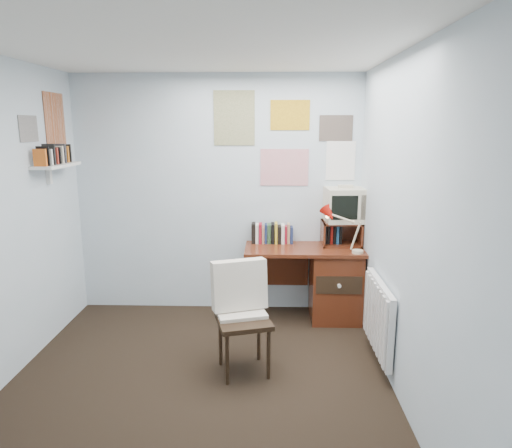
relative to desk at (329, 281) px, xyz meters
The scene contains 14 objects.
ground 1.93m from the desk, 128.37° to the right, with size 3.50×3.50×0.00m, color black.
back_wall 1.47m from the desk, 167.00° to the left, with size 3.00×0.02×2.50m, color silver.
right_wall 1.74m from the desk, 77.48° to the right, with size 0.02×3.50×2.50m, color silver.
ceiling 2.82m from the desk, 128.37° to the right, with size 3.00×3.50×0.02m, color white.
desk is the anchor object (origin of this frame).
desk_chair 1.38m from the desk, 127.02° to the right, with size 0.45×0.43×0.88m, color black.
desk_lamp 0.63m from the desk, 39.65° to the right, with size 0.28×0.24×0.40m, color red.
tv_riser 0.51m from the desk, 42.96° to the left, with size 0.40×0.30×0.25m, color #5F2815.
crt_tv 0.82m from the desk, 41.10° to the left, with size 0.40×0.37×0.38m, color beige.
book_row 0.71m from the desk, 160.58° to the left, with size 0.60×0.14×0.22m, color #5F2815.
radiator 0.97m from the desk, 72.76° to the right, with size 0.09×0.80×0.60m, color white.
wall_shelf 2.87m from the desk, behind, with size 0.20×0.62×0.24m, color white.
posters_back 1.54m from the desk, 150.72° to the left, with size 1.20×0.01×0.90m, color white.
posters_left 3.13m from the desk, behind, with size 0.01×0.70×0.60m, color white.
Camera 1 is at (0.54, -3.02, 1.97)m, focal length 32.00 mm.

